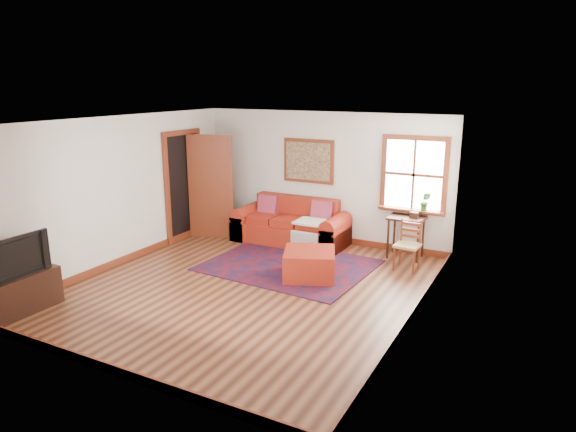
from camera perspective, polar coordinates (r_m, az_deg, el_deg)
The scene contains 13 objects.
ground at distance 7.92m, azimuth -4.40°, elevation -7.85°, with size 5.50×5.50×0.00m, color #421E11.
room_envelope at distance 7.46m, azimuth -4.59°, elevation 4.00°, with size 5.04×5.54×2.52m.
window at distance 9.30m, azimuth 13.92°, elevation 3.61°, with size 1.18×0.20×1.38m.
doorway at distance 10.23m, azimuth -9.74°, elevation 3.42°, with size 0.89×1.08×2.14m.
framed_artwork at distance 9.95m, azimuth 2.27°, elevation 6.11°, with size 1.05×0.07×0.85m.
persian_rug at distance 8.76m, azimuth 0.10°, elevation -5.48°, with size 2.66×2.13×0.02m, color #540C13.
red_leather_sofa at distance 9.95m, azimuth 0.38°, elevation -1.34°, with size 2.21×0.91×0.86m.
red_ottoman at distance 8.18m, azimuth 2.39°, elevation -5.37°, with size 0.79×0.79×0.45m, color maroon.
side_table at distance 9.22m, azimuth 13.02°, elevation -0.84°, with size 0.62×0.47×0.75m.
ladder_back_chair at distance 8.73m, azimuth 13.23°, elevation -2.94°, with size 0.41×0.39×0.83m.
media_cabinet at distance 7.88m, azimuth -27.50°, elevation -7.56°, with size 0.44×0.97×0.54m, color black.
television at distance 7.65m, azimuth -28.38°, elevation -3.97°, with size 0.97×0.13×0.56m, color black.
candle_hurricane at distance 7.92m, azimuth -25.42°, elevation -4.48°, with size 0.12×0.12×0.18m.
Camera 1 is at (3.92, -6.18, 3.02)m, focal length 32.00 mm.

